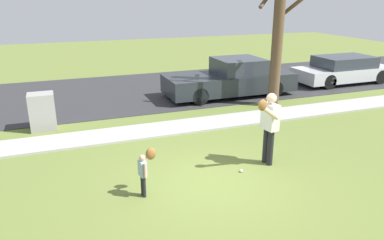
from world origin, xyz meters
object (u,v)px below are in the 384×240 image
parked_pickup_dark (231,79)px  street_tree_near (278,28)px  person_child (146,166)px  utility_cabinet (42,112)px  baseball (241,171)px  parked_sedan_silver (343,70)px  person_adult (269,122)px

parked_pickup_dark → street_tree_near: bearing=114.0°
person_child → parked_pickup_dark: (5.14, 6.52, 0.04)m
person_child → street_tree_near: (5.96, 4.66, 2.18)m
utility_cabinet → street_tree_near: size_ratio=0.21×
baseball → parked_sedan_silver: (8.68, 6.52, 0.58)m
parked_sedan_silver → street_tree_near: bearing=22.3°
parked_pickup_dark → parked_sedan_silver: bearing=-178.1°
baseball → utility_cabinet: (-4.28, 4.70, 0.53)m
person_adult → parked_pickup_dark: bearing=-116.8°
person_adult → parked_pickup_dark: person_adult is taller
person_child → utility_cabinet: bearing=103.8°
street_tree_near → parked_sedan_silver: (5.01, 2.06, -2.19)m
person_adult → baseball: bearing=5.3°
person_child → parked_pickup_dark: bearing=43.6°
baseball → street_tree_near: size_ratio=0.01×
baseball → parked_pickup_dark: 6.96m
person_child → parked_sedan_silver: parked_sedan_silver is taller
utility_cabinet → parked_pickup_dark: 7.30m
street_tree_near → utility_cabinet: bearing=178.3°
person_child → parked_pickup_dark: 8.30m
person_adult → parked_pickup_dark: 6.49m
person_adult → street_tree_near: size_ratio=0.33×
street_tree_near → parked_sedan_silver: 5.84m
utility_cabinet → parked_pickup_dark: size_ratio=0.22×
person_child → utility_cabinet: (-1.98, 4.90, -0.07)m
parked_pickup_dark → parked_sedan_silver: size_ratio=1.13×
baseball → parked_sedan_silver: bearing=36.9°
baseball → parked_pickup_dark: size_ratio=0.01×
baseball → parked_sedan_silver: 10.87m
person_adult → utility_cabinet: size_ratio=1.57×
street_tree_near → parked_sedan_silver: street_tree_near is taller
street_tree_near → person_child: bearing=-142.0°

